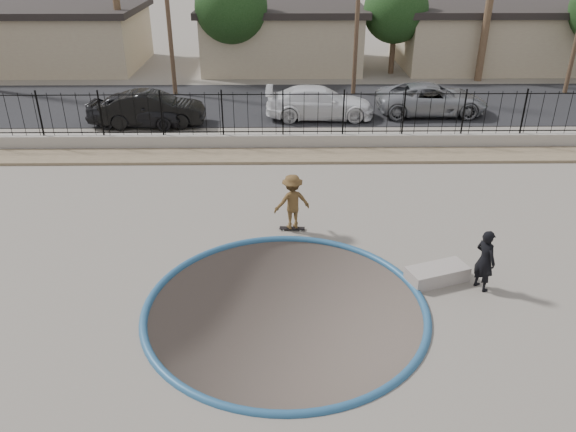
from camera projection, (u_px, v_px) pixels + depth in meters
The scene contains 22 objects.
ground at pixel (283, 157), 25.84m from camera, with size 120.00×120.00×2.20m, color slate.
bowl_pit at pixel (286, 308), 13.78m from camera, with size 6.84×6.84×1.80m, color #453B35, non-canonical shape.
coping_ring at pixel (286, 308), 13.78m from camera, with size 7.04×7.04×0.20m, color #27567F.
rock_strip at pixel (283, 156), 22.83m from camera, with size 42.00×1.60×0.11m, color #947D61.
retaining_wall at pixel (283, 141), 23.69m from camera, with size 42.00×0.45×0.60m, color gray.
fence at pixel (283, 113), 23.14m from camera, with size 40.00×0.04×1.80m.
street at pixel (282, 104), 29.78m from camera, with size 90.00×8.00×0.04m, color black.
house_west at pixel (56, 36), 37.16m from camera, with size 11.60×8.60×3.90m.
house_center at pixel (282, 35), 37.34m from camera, with size 10.60×8.60×3.90m.
house_east at pixel (491, 35), 37.51m from camera, with size 12.60×8.60×3.90m.
utility_pole_left at pixel (167, 6), 29.35m from camera, with size 1.70×0.24×9.00m.
utility_pole_mid at pixel (358, 0), 29.35m from camera, with size 1.70×0.24×9.50m.
street_tree_left at pixel (231, 7), 33.18m from camera, with size 4.32×4.32×6.36m.
street_tree_mid at pixel (396, 10), 34.35m from camera, with size 3.96×3.96×5.83m.
skater at pixel (292, 205), 16.94m from camera, with size 1.12×0.64×1.73m, color brown.
skateboard at pixel (292, 228), 17.31m from camera, with size 0.79×0.25×0.07m.
videographer at pixel (485, 260), 14.15m from camera, with size 0.61×0.40×1.68m, color black.
concrete_ledge at pixel (437, 274), 14.75m from camera, with size 1.60×0.70×0.40m, color #9D928B.
car_a at pixel (137, 109), 26.14m from camera, with size 1.82×4.54×1.55m, color black.
car_b at pixel (153, 109), 26.14m from camera, with size 1.65×4.74×1.56m, color black.
car_c at pixel (320, 103), 27.14m from camera, with size 2.12×5.21×1.51m, color white.
car_d at pixel (431, 99), 27.74m from camera, with size 2.50×5.42×1.51m, color #92959A.
Camera 1 is at (-0.09, -12.23, 8.29)m, focal length 35.00 mm.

